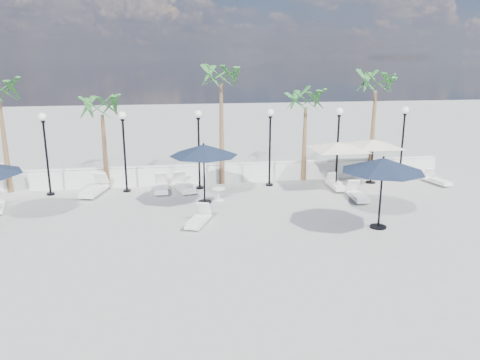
{
  "coord_description": "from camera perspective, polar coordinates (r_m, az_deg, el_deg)",
  "views": [
    {
      "loc": [
        -1.53,
        -15.69,
        6.24
      ],
      "look_at": [
        1.31,
        2.16,
        1.5
      ],
      "focal_mm": 35.0,
      "sensor_mm": 36.0,
      "label": 1
    }
  ],
  "objects": [
    {
      "name": "ground",
      "position": [
        16.95,
        -3.26,
        -6.93
      ],
      "size": [
        100.0,
        100.0,
        0.0
      ],
      "primitive_type": "plane",
      "color": "gray",
      "rests_on": "ground"
    },
    {
      "name": "balustrade",
      "position": [
        23.94,
        -5.12,
        0.69
      ],
      "size": [
        26.0,
        0.3,
        1.01
      ],
      "color": "silver",
      "rests_on": "ground"
    },
    {
      "name": "lamppost_1",
      "position": [
        23.16,
        -22.65,
        4.25
      ],
      "size": [
        0.36,
        0.36,
        3.84
      ],
      "color": "black",
      "rests_on": "ground"
    },
    {
      "name": "lamppost_2",
      "position": [
        22.59,
        -13.98,
        4.71
      ],
      "size": [
        0.36,
        0.36,
        3.84
      ],
      "color": "black",
      "rests_on": "ground"
    },
    {
      "name": "lamppost_3",
      "position": [
        22.55,
        -5.06,
        5.07
      ],
      "size": [
        0.36,
        0.36,
        3.84
      ],
      "color": "black",
      "rests_on": "ground"
    },
    {
      "name": "lamppost_4",
      "position": [
        23.06,
        3.68,
        5.31
      ],
      "size": [
        0.36,
        0.36,
        3.84
      ],
      "color": "black",
      "rests_on": "ground"
    },
    {
      "name": "lamppost_5",
      "position": [
        24.06,
        11.88,
        5.42
      ],
      "size": [
        0.36,
        0.36,
        3.84
      ],
      "color": "black",
      "rests_on": "ground"
    },
    {
      "name": "lamppost_6",
      "position": [
        25.51,
        19.28,
        5.43
      ],
      "size": [
        0.36,
        0.36,
        3.84
      ],
      "color": "black",
      "rests_on": "ground"
    },
    {
      "name": "palm_1",
      "position": [
        23.31,
        -16.49,
        7.98
      ],
      "size": [
        2.6,
        2.6,
        4.7
      ],
      "color": "brown",
      "rests_on": "ground"
    },
    {
      "name": "palm_2",
      "position": [
        23.17,
        -2.33,
        11.9
      ],
      "size": [
        2.6,
        2.6,
        6.1
      ],
      "color": "brown",
      "rests_on": "ground"
    },
    {
      "name": "palm_3",
      "position": [
        24.15,
        8.02,
        9.11
      ],
      "size": [
        2.6,
        2.6,
        4.9
      ],
      "color": "brown",
      "rests_on": "ground"
    },
    {
      "name": "palm_4",
      "position": [
        25.41,
        16.23,
        10.72
      ],
      "size": [
        2.6,
        2.6,
        5.7
      ],
      "color": "brown",
      "rests_on": "ground"
    },
    {
      "name": "lounger_1",
      "position": [
        22.96,
        -17.31,
        -1.05
      ],
      "size": [
        1.22,
        2.26,
        0.81
      ],
      "rotation": [
        0.0,
        0.0,
        -0.26
      ],
      "color": "white",
      "rests_on": "ground"
    },
    {
      "name": "lounger_2",
      "position": [
        18.11,
        -5.07,
        -4.79
      ],
      "size": [
        1.18,
        1.8,
        0.65
      ],
      "rotation": [
        0.0,
        0.0,
        -0.4
      ],
      "color": "white",
      "rests_on": "ground"
    },
    {
      "name": "lounger_3",
      "position": [
        22.72,
        -9.58,
        -0.83
      ],
      "size": [
        0.64,
        1.92,
        0.72
      ],
      "rotation": [
        0.0,
        0.0,
        0.01
      ],
      "color": "white",
      "rests_on": "ground"
    },
    {
      "name": "lounger_4",
      "position": [
        22.68,
        -6.94,
        -0.71
      ],
      "size": [
        1.14,
        2.12,
        0.76
      ],
      "rotation": [
        0.0,
        0.0,
        0.25
      ],
      "color": "white",
      "rests_on": "ground"
    },
    {
      "name": "lounger_5",
      "position": [
        21.82,
        14.12,
        -1.75
      ],
      "size": [
        0.73,
        1.88,
        0.69
      ],
      "rotation": [
        0.0,
        0.0,
        -0.07
      ],
      "color": "white",
      "rests_on": "ground"
    },
    {
      "name": "lounger_6",
      "position": [
        23.34,
        11.61,
        -0.58
      ],
      "size": [
        0.55,
        1.69,
        0.63
      ],
      "rotation": [
        0.0,
        0.0,
        0.0
      ],
      "color": "white",
      "rests_on": "ground"
    },
    {
      "name": "lounger_7",
      "position": [
        24.16,
        11.13,
        -0.04
      ],
      "size": [
        0.58,
        1.67,
        0.62
      ],
      "rotation": [
        0.0,
        0.0,
        0.02
      ],
      "color": "white",
      "rests_on": "ground"
    },
    {
      "name": "lounger_8",
      "position": [
        25.82,
        22.86,
        0.02
      ],
      "size": [
        0.88,
        1.75,
        0.63
      ],
      "rotation": [
        0.0,
        0.0,
        0.21
      ],
      "color": "white",
      "rests_on": "ground"
    },
    {
      "name": "side_table_1",
      "position": [
        22.13,
        -6.28,
        -1.01
      ],
      "size": [
        0.48,
        0.48,
        0.47
      ],
      "color": "white",
      "rests_on": "ground"
    },
    {
      "name": "side_table_2",
      "position": [
        21.01,
        -2.63,
        -1.62
      ],
      "size": [
        0.58,
        0.58,
        0.57
      ],
      "color": "white",
      "rests_on": "ground"
    },
    {
      "name": "parasol_navy_mid",
      "position": [
        20.28,
        -4.45,
        3.63
      ],
      "size": [
        3.0,
        3.0,
        2.69
      ],
      "color": "black",
      "rests_on": "ground"
    },
    {
      "name": "parasol_navy_right",
      "position": [
        17.89,
        17.04,
        1.74
      ],
      "size": [
        3.08,
        3.08,
        2.77
      ],
      "color": "black",
      "rests_on": "ground"
    },
    {
      "name": "parasol_cream_sq_a",
      "position": [
        23.2,
        11.88,
        4.47
      ],
      "size": [
        4.95,
        4.95,
        2.43
      ],
      "color": "black",
      "rests_on": "ground"
    },
    {
      "name": "parasol_cream_sq_b",
      "position": [
        24.51,
        15.96,
        4.73
      ],
      "size": [
        4.82,
        4.82,
        2.42
      ],
      "color": "black",
      "rests_on": "ground"
    }
  ]
}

